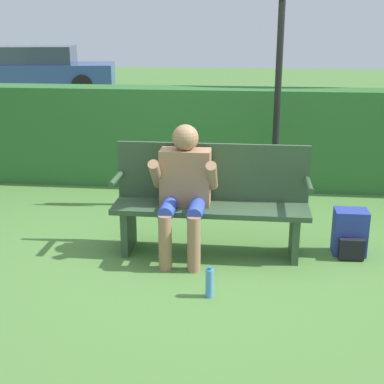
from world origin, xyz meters
TOP-DOWN VIEW (x-y plane):
  - ground_plane at (0.00, 0.00)m, footprint 40.00×40.00m
  - hedge_back at (0.00, 2.10)m, footprint 12.00×0.48m
  - park_bench at (0.00, 0.07)m, footprint 1.71×0.42m
  - person_seated at (-0.22, -0.05)m, footprint 0.57×0.58m
  - backpack at (1.23, 0.11)m, footprint 0.28×0.28m
  - water_bottle at (0.06, -0.80)m, footprint 0.06×0.06m
  - signpost at (0.60, 1.34)m, footprint 0.39×0.09m
  - parked_car at (-5.79, 10.71)m, footprint 4.50×2.52m

SIDE VIEW (x-z plane):
  - ground_plane at x=0.00m, z-range 0.00..0.00m
  - water_bottle at x=0.06m, z-range -0.01..0.24m
  - backpack at x=1.23m, z-range -0.01..0.40m
  - park_bench at x=0.00m, z-range 0.00..0.96m
  - hedge_back at x=0.00m, z-range 0.00..1.21m
  - parked_car at x=-5.79m, z-range -0.03..1.28m
  - person_seated at x=-0.22m, z-range 0.07..1.22m
  - signpost at x=0.60m, z-range 0.20..2.74m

